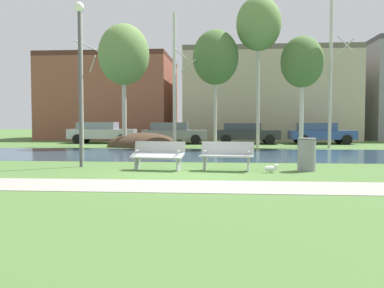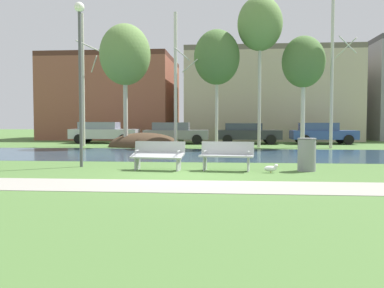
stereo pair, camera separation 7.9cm
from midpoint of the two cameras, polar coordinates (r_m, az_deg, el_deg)
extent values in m
plane|color=#476B33|center=(21.42, 1.79, -0.92)|extent=(120.00, 120.00, 0.00)
cube|color=gray|center=(9.63, -1.82, -5.72)|extent=(60.00, 1.88, 0.01)
cube|color=#284256|center=(19.05, 1.43, -1.40)|extent=(80.00, 7.60, 0.01)
ellipsoid|color=#423021|center=(25.01, -6.68, -0.37)|extent=(4.35, 2.84, 1.68)
cube|color=#9EA0A3|center=(12.73, -4.92, -1.58)|extent=(1.65, 0.69, 0.17)
cube|color=#9EA0A3|center=(12.98, -4.56, -0.52)|extent=(1.60, 0.30, 0.40)
cube|color=#9EA0A3|center=(13.02, -7.60, -2.49)|extent=(0.10, 0.43, 0.45)
cube|color=#9EA0A3|center=(12.63, -1.99, -2.63)|extent=(0.10, 0.43, 0.45)
cylinder|color=#9EA0A3|center=(12.95, -7.67, -0.90)|extent=(0.08, 0.28, 0.04)
cylinder|color=#9EA0A3|center=(12.56, -2.04, -0.99)|extent=(0.08, 0.28, 0.04)
cube|color=#9EA0A3|center=(12.55, 4.49, -1.65)|extent=(1.65, 0.69, 0.05)
cube|color=#9EA0A3|center=(12.81, 4.67, -0.57)|extent=(1.60, 0.30, 0.40)
cube|color=#9EA0A3|center=(12.74, 1.60, -2.59)|extent=(0.10, 0.43, 0.45)
cube|color=#9EA0A3|center=(12.56, 7.50, -2.69)|extent=(0.10, 0.43, 0.45)
cylinder|color=#9EA0A3|center=(12.67, 1.57, -0.96)|extent=(0.08, 0.28, 0.04)
cylinder|color=#9EA0A3|center=(12.49, 7.49, -1.04)|extent=(0.08, 0.28, 0.04)
cylinder|color=gray|center=(13.01, 15.11, -1.38)|extent=(0.53, 0.53, 0.99)
torus|color=#494A4C|center=(12.98, 15.14, 0.66)|extent=(0.56, 0.56, 0.04)
ellipsoid|color=white|center=(12.34, 10.40, -3.30)|extent=(0.36, 0.16, 0.16)
sphere|color=white|center=(12.35, 11.16, -2.92)|extent=(0.12, 0.12, 0.12)
cone|color=gold|center=(12.36, 11.46, -2.92)|extent=(0.06, 0.04, 0.04)
cylinder|color=gold|center=(12.32, 10.50, -3.64)|extent=(0.01, 0.01, 0.10)
cylinder|color=gold|center=(12.39, 10.47, -3.61)|extent=(0.01, 0.01, 0.10)
cylinder|color=#4C4C51|center=(14.19, -15.09, 7.09)|extent=(0.10, 0.10, 5.00)
sphere|color=white|center=(14.62, -15.24, 17.51)|extent=(0.32, 0.32, 0.32)
cylinder|color=beige|center=(26.44, -14.86, 8.35)|extent=(0.20, 0.20, 7.95)
cylinder|color=beige|center=(26.75, -13.41, 10.50)|extent=(0.72, 1.01, 0.90)
cylinder|color=beige|center=(25.99, -14.17, 12.79)|extent=(1.15, 1.12, 0.54)
cylinder|color=#BCB7A8|center=(24.72, -9.28, 7.50)|extent=(0.26, 0.26, 6.84)
ellipsoid|color=#668947|center=(24.94, -9.32, 11.89)|extent=(2.92, 2.92, 3.50)
cylinder|color=beige|center=(24.07, -2.50, 8.62)|extent=(0.19, 0.19, 7.64)
cylinder|color=beige|center=(24.59, -0.57, 10.54)|extent=(1.05, 1.50, 0.60)
cylinder|color=beige|center=(23.76, -1.58, 12.09)|extent=(0.84, 0.82, 0.66)
cylinder|color=beige|center=(24.49, 3.11, 7.36)|extent=(0.18, 0.18, 6.65)
ellipsoid|color=#4C7038|center=(24.70, 3.12, 11.67)|extent=(2.63, 2.63, 3.16)
cylinder|color=beige|center=(24.65, 8.90, 10.08)|extent=(0.18, 0.18, 9.03)
ellipsoid|color=#668947|center=(25.09, 8.94, 15.81)|extent=(2.55, 2.55, 3.06)
cylinder|color=beige|center=(24.81, 14.57, 6.73)|extent=(0.24, 0.24, 6.24)
ellipsoid|color=#4C7038|center=(24.99, 14.62, 10.73)|extent=(2.42, 2.42, 2.90)
cylinder|color=beige|center=(24.82, 18.19, 8.96)|extent=(0.17, 0.17, 8.21)
cylinder|color=beige|center=(25.73, 19.71, 12.01)|extent=(0.99, 1.41, 1.07)
cylinder|color=beige|center=(24.54, 20.12, 12.51)|extent=(1.29, 1.26, 0.76)
cube|color=#B2B5BC|center=(29.65, -12.02, 1.36)|extent=(4.63, 2.01, 0.66)
cube|color=gray|center=(29.74, -12.71, 2.46)|extent=(2.61, 1.72, 0.49)
cylinder|color=black|center=(30.22, -8.78, 0.80)|extent=(0.65, 0.24, 0.64)
cylinder|color=black|center=(28.39, -9.55, 0.65)|extent=(0.65, 0.24, 0.64)
cylinder|color=black|center=(30.98, -14.26, 0.79)|extent=(0.65, 0.24, 0.64)
cylinder|color=black|center=(29.20, -15.35, 0.65)|extent=(0.65, 0.24, 0.64)
cube|color=slate|center=(28.30, -2.39, 1.30)|extent=(4.34, 1.96, 0.61)
cube|color=slate|center=(28.33, -3.08, 2.43)|extent=(2.45, 1.68, 0.51)
cylinder|color=black|center=(29.13, 0.56, 0.75)|extent=(0.65, 0.24, 0.64)
cylinder|color=black|center=(27.30, 0.39, 0.60)|extent=(0.65, 0.24, 0.64)
cylinder|color=black|center=(29.39, -4.97, 0.76)|extent=(0.65, 0.24, 0.64)
cylinder|color=black|center=(27.58, -5.50, 0.61)|extent=(0.65, 0.24, 0.64)
cube|color=#282B30|center=(28.28, 7.37, 1.28)|extent=(4.31, 1.95, 0.61)
cube|color=#2F3648|center=(28.24, 6.69, 2.36)|extent=(2.43, 1.68, 0.46)
cylinder|color=black|center=(29.34, 9.96, 0.72)|extent=(0.65, 0.24, 0.64)
cylinder|color=black|center=(27.53, 10.43, 0.57)|extent=(0.65, 0.24, 0.64)
cylinder|color=black|center=(29.13, 4.47, 0.74)|extent=(0.65, 0.24, 0.64)
cylinder|color=black|center=(27.30, 4.57, 0.59)|extent=(0.65, 0.24, 0.64)
cube|color=#2D4793|center=(29.25, 17.11, 1.20)|extent=(4.25, 1.89, 0.58)
cube|color=#32457F|center=(29.16, 16.48, 2.27)|extent=(2.40, 1.62, 0.51)
cylinder|color=black|center=(30.48, 19.22, 0.68)|extent=(0.65, 0.24, 0.64)
cylinder|color=black|center=(28.79, 20.20, 0.54)|extent=(0.65, 0.24, 0.64)
cylinder|color=black|center=(29.82, 14.10, 0.71)|extent=(0.65, 0.24, 0.64)
cylinder|color=black|center=(28.09, 14.79, 0.57)|extent=(0.65, 0.24, 0.64)
cube|color=brown|center=(37.91, -10.82, 5.76)|extent=(10.50, 8.99, 6.65)
cube|color=#4E2C21|center=(38.25, -10.87, 11.04)|extent=(10.50, 8.99, 0.40)
cube|color=#BCAD8E|center=(36.58, 9.93, 6.01)|extent=(13.34, 9.83, 6.82)
cube|color=#675F4E|center=(36.95, 9.98, 11.60)|extent=(13.34, 9.83, 0.40)
camera|label=1|loc=(0.04, -90.17, -0.01)|focal=39.33mm
camera|label=2|loc=(0.04, 89.83, 0.01)|focal=39.33mm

